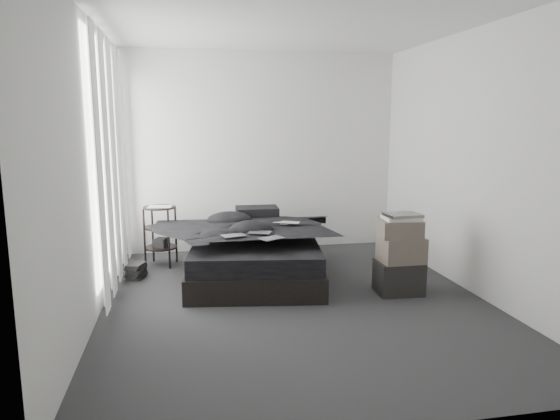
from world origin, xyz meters
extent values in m
cube|color=#303032|center=(0.00, 0.00, 0.00)|extent=(3.60, 4.20, 0.01)
cube|color=white|center=(0.00, 0.00, 2.60)|extent=(3.60, 4.20, 0.01)
cube|color=white|center=(0.00, 2.10, 1.30)|extent=(3.60, 0.01, 2.60)
cube|color=white|center=(0.00, -2.10, 1.30)|extent=(3.60, 0.01, 2.60)
cube|color=white|center=(-1.80, 0.00, 1.30)|extent=(0.01, 4.20, 2.60)
cube|color=white|center=(1.80, 0.00, 1.30)|extent=(0.01, 4.20, 2.60)
cube|color=white|center=(-1.78, 0.90, 1.35)|extent=(0.02, 2.00, 2.30)
cube|color=white|center=(-1.73, 0.90, 1.28)|extent=(0.06, 2.12, 2.48)
cube|color=black|center=(-0.27, 0.82, 0.12)|extent=(1.61, 1.98, 0.24)
cube|color=black|center=(-0.27, 0.82, 0.34)|extent=(1.55, 1.92, 0.19)
imported|color=black|center=(-0.28, 0.77, 0.54)|extent=(1.53, 1.71, 0.21)
cube|color=black|center=(-0.21, 1.51, 0.50)|extent=(0.59, 0.44, 0.12)
cube|color=black|center=(-0.16, 1.49, 0.62)|extent=(0.52, 0.37, 0.11)
imported|color=silver|center=(0.07, 0.81, 0.66)|extent=(0.34, 0.29, 0.02)
cube|color=black|center=(-0.55, 0.37, 0.65)|extent=(0.26, 0.20, 0.01)
cube|color=black|center=(-0.28, 0.46, 0.66)|extent=(0.26, 0.22, 0.01)
cube|color=black|center=(-0.20, 0.19, 0.66)|extent=(0.27, 0.24, 0.01)
cylinder|color=black|center=(-1.32, 1.51, 0.35)|extent=(0.47, 0.47, 0.70)
cube|color=white|center=(-1.31, 1.49, 0.71)|extent=(0.29, 0.23, 0.01)
cube|color=black|center=(-1.57, 1.02, 0.08)|extent=(0.22, 0.26, 0.15)
cube|color=black|center=(1.07, 0.04, 0.16)|extent=(0.46, 0.37, 0.33)
cube|color=#63584E|center=(1.08, 0.03, 0.45)|extent=(0.42, 0.33, 0.25)
cube|color=#63584E|center=(1.06, 0.04, 0.66)|extent=(0.43, 0.36, 0.17)
cube|color=silver|center=(1.07, 0.04, 0.77)|extent=(0.35, 0.29, 0.03)
cube|color=silver|center=(1.08, 0.03, 0.80)|extent=(0.34, 0.27, 0.03)
camera|label=1|loc=(-1.01, -4.46, 1.70)|focal=32.00mm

